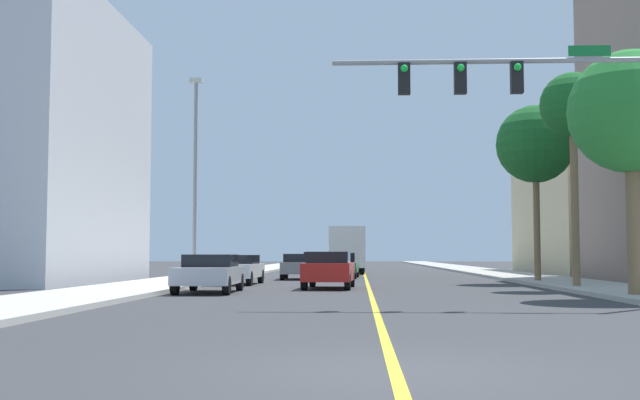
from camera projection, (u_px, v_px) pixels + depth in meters
name	position (u px, v px, depth m)	size (l,w,h in m)	color
ground	(365.00, 275.00, 50.98)	(192.00, 192.00, 0.00)	#38383A
sidewalk_left	(228.00, 274.00, 51.42)	(3.89, 168.00, 0.15)	beige
sidewalk_right	(503.00, 274.00, 50.55)	(3.89, 168.00, 0.15)	#B2ADA3
lane_marking_center	(365.00, 275.00, 50.98)	(0.16, 144.00, 0.01)	yellow
building_right_far	(627.00, 206.00, 56.05)	(12.98, 17.66, 9.61)	beige
traffic_signal_mast	(550.00, 110.00, 20.59)	(8.57, 0.36, 6.79)	gray
street_lamp	(195.00, 169.00, 34.05)	(0.56, 0.28, 8.89)	gray
palm_near	(631.00, 113.00, 23.87)	(3.76, 3.76, 7.42)	brown
palm_mid	(573.00, 108.00, 30.35)	(2.50, 2.50, 8.24)	brown
palm_far	(535.00, 145.00, 36.71)	(3.64, 3.64, 8.17)	brown
car_green	(342.00, 265.00, 44.62)	(1.99, 4.34, 1.43)	#196638
car_black	(315.00, 261.00, 63.21)	(1.92, 4.13, 1.54)	black
car_silver	(210.00, 272.00, 27.63)	(2.00, 4.32, 1.34)	#BCBCC1
car_red	(329.00, 269.00, 31.00)	(2.01, 4.36, 1.45)	red
car_white	(239.00, 269.00, 35.22)	(1.84, 4.32, 1.32)	white
car_gray	(298.00, 266.00, 42.27)	(1.86, 4.25, 1.37)	slate
delivery_truck	(346.00, 249.00, 54.87)	(2.66, 7.93, 3.19)	red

